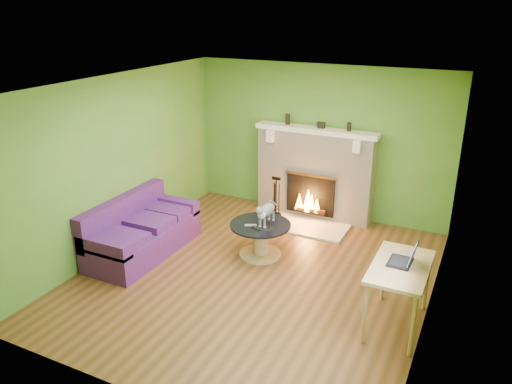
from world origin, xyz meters
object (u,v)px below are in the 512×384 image
at_px(desk, 400,273).
at_px(cat, 267,213).
at_px(sofa, 140,232).
at_px(coffee_table, 260,237).

height_order(desk, cat, cat).
height_order(sofa, desk, sofa).
xyz_separation_m(desk, cat, (-2.07, 0.91, -0.01)).
distance_m(sofa, desk, 3.83).
height_order(sofa, cat, cat).
bearing_deg(desk, cat, 156.16).
bearing_deg(coffee_table, sofa, -157.76).
xyz_separation_m(coffee_table, desk, (2.15, -0.86, 0.40)).
bearing_deg(sofa, desk, -2.79).
relative_size(sofa, desk, 1.74).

